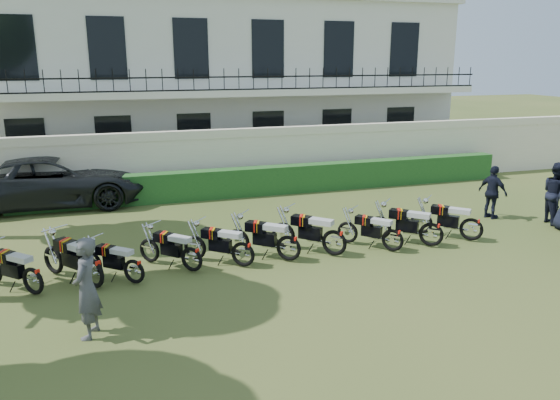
{
  "coord_description": "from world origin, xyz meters",
  "views": [
    {
      "loc": [
        -4.7,
        -11.19,
        4.78
      ],
      "look_at": [
        -0.56,
        1.92,
        1.18
      ],
      "focal_mm": 35.0,
      "sensor_mm": 36.0,
      "label": 1
    }
  ],
  "objects_px": {
    "motorcycle_4": "(243,248)",
    "motorcycle_6": "(334,236)",
    "motorcycle_3": "(192,253)",
    "motorcycle_9": "(472,224)",
    "suv": "(53,181)",
    "motorcycle_0": "(32,274)",
    "motorcycle_2": "(134,266)",
    "inspector": "(87,288)",
    "motorcycle_1": "(93,266)",
    "officer_4": "(556,193)",
    "motorcycle_7": "(393,235)",
    "officer_5": "(493,192)",
    "motorcycle_5": "(289,242)",
    "motorcycle_8": "(432,229)"
  },
  "relations": [
    {
      "from": "motorcycle_4",
      "to": "motorcycle_6",
      "type": "xyz_separation_m",
      "value": [
        2.32,
        0.03,
        0.04
      ]
    },
    {
      "from": "motorcycle_3",
      "to": "motorcycle_9",
      "type": "xyz_separation_m",
      "value": [
        7.46,
        -0.07,
        0.03
      ]
    },
    {
      "from": "suv",
      "to": "motorcycle_0",
      "type": "bearing_deg",
      "value": -178.57
    },
    {
      "from": "motorcycle_2",
      "to": "suv",
      "type": "height_order",
      "value": "suv"
    },
    {
      "from": "motorcycle_6",
      "to": "inspector",
      "type": "distance_m",
      "value": 6.18
    },
    {
      "from": "motorcycle_1",
      "to": "officer_4",
      "type": "relative_size",
      "value": 0.91
    },
    {
      "from": "motorcycle_7",
      "to": "officer_4",
      "type": "bearing_deg",
      "value": -33.65
    },
    {
      "from": "motorcycle_2",
      "to": "motorcycle_6",
      "type": "distance_m",
      "value": 4.82
    },
    {
      "from": "motorcycle_0",
      "to": "motorcycle_7",
      "type": "xyz_separation_m",
      "value": [
        8.36,
        0.11,
        -0.01
      ]
    },
    {
      "from": "suv",
      "to": "officer_5",
      "type": "distance_m",
      "value": 14.03
    },
    {
      "from": "motorcycle_5",
      "to": "motorcycle_8",
      "type": "bearing_deg",
      "value": -52.13
    },
    {
      "from": "motorcycle_3",
      "to": "motorcycle_4",
      "type": "bearing_deg",
      "value": -47.18
    },
    {
      "from": "motorcycle_0",
      "to": "motorcycle_5",
      "type": "relative_size",
      "value": 0.88
    },
    {
      "from": "motorcycle_9",
      "to": "motorcycle_2",
      "type": "bearing_deg",
      "value": 136.35
    },
    {
      "from": "officer_5",
      "to": "officer_4",
      "type": "bearing_deg",
      "value": -142.46
    },
    {
      "from": "motorcycle_8",
      "to": "suv",
      "type": "bearing_deg",
      "value": 95.99
    },
    {
      "from": "motorcycle_8",
      "to": "motorcycle_9",
      "type": "relative_size",
      "value": 1.05
    },
    {
      "from": "motorcycle_7",
      "to": "motorcycle_1",
      "type": "bearing_deg",
      "value": 139.58
    },
    {
      "from": "inspector",
      "to": "officer_5",
      "type": "distance_m",
      "value": 12.26
    },
    {
      "from": "motorcycle_7",
      "to": "officer_5",
      "type": "bearing_deg",
      "value": -19.17
    },
    {
      "from": "motorcycle_1",
      "to": "motorcycle_4",
      "type": "distance_m",
      "value": 3.33
    },
    {
      "from": "motorcycle_2",
      "to": "motorcycle_9",
      "type": "xyz_separation_m",
      "value": [
        8.75,
        0.24,
        0.06
      ]
    },
    {
      "from": "motorcycle_6",
      "to": "suv",
      "type": "distance_m",
      "value": 10.06
    },
    {
      "from": "motorcycle_2",
      "to": "motorcycle_8",
      "type": "bearing_deg",
      "value": -46.96
    },
    {
      "from": "motorcycle_2",
      "to": "motorcycle_9",
      "type": "relative_size",
      "value": 0.92
    },
    {
      "from": "motorcycle_2",
      "to": "motorcycle_8",
      "type": "xyz_separation_m",
      "value": [
        7.47,
        0.16,
        0.07
      ]
    },
    {
      "from": "motorcycle_6",
      "to": "motorcycle_2",
      "type": "bearing_deg",
      "value": 137.74
    },
    {
      "from": "motorcycle_4",
      "to": "motorcycle_6",
      "type": "relative_size",
      "value": 0.98
    },
    {
      "from": "motorcycle_7",
      "to": "motorcycle_9",
      "type": "distance_m",
      "value": 2.41
    },
    {
      "from": "motorcycle_0",
      "to": "motorcycle_8",
      "type": "relative_size",
      "value": 0.92
    },
    {
      "from": "motorcycle_6",
      "to": "motorcycle_7",
      "type": "relative_size",
      "value": 1.08
    },
    {
      "from": "motorcycle_2",
      "to": "motorcycle_7",
      "type": "relative_size",
      "value": 0.94
    },
    {
      "from": "motorcycle_7",
      "to": "motorcycle_6",
      "type": "bearing_deg",
      "value": 132.96
    },
    {
      "from": "motorcycle_3",
      "to": "motorcycle_5",
      "type": "relative_size",
      "value": 0.86
    },
    {
      "from": "motorcycle_6",
      "to": "motorcycle_1",
      "type": "bearing_deg",
      "value": 137.11
    },
    {
      "from": "motorcycle_1",
      "to": "officer_4",
      "type": "height_order",
      "value": "officer_4"
    },
    {
      "from": "motorcycle_3",
      "to": "motorcycle_2",
      "type": "bearing_deg",
      "value": 149.18
    },
    {
      "from": "officer_5",
      "to": "motorcycle_1",
      "type": "bearing_deg",
      "value": 81.74
    },
    {
      "from": "motorcycle_4",
      "to": "officer_4",
      "type": "distance_m",
      "value": 9.68
    },
    {
      "from": "suv",
      "to": "motorcycle_5",
      "type": "bearing_deg",
      "value": -141.08
    },
    {
      "from": "motorcycle_4",
      "to": "officer_4",
      "type": "height_order",
      "value": "officer_4"
    },
    {
      "from": "motorcycle_5",
      "to": "suv",
      "type": "xyz_separation_m",
      "value": [
        -5.78,
        7.24,
        0.33
      ]
    },
    {
      "from": "motorcycle_7",
      "to": "motorcycle_3",
      "type": "bearing_deg",
      "value": 136.58
    },
    {
      "from": "motorcycle_1",
      "to": "officer_4",
      "type": "bearing_deg",
      "value": -34.3
    },
    {
      "from": "motorcycle_0",
      "to": "motorcycle_1",
      "type": "relative_size",
      "value": 0.83
    },
    {
      "from": "officer_5",
      "to": "motorcycle_0",
      "type": "bearing_deg",
      "value": 80.8
    },
    {
      "from": "officer_4",
      "to": "suv",
      "type": "bearing_deg",
      "value": 79.79
    },
    {
      "from": "motorcycle_2",
      "to": "motorcycle_6",
      "type": "xyz_separation_m",
      "value": [
        4.81,
        0.29,
        0.08
      ]
    },
    {
      "from": "motorcycle_3",
      "to": "suv",
      "type": "bearing_deg",
      "value": 71.18
    },
    {
      "from": "officer_4",
      "to": "motorcycle_4",
      "type": "bearing_deg",
      "value": 108.58
    }
  ]
}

